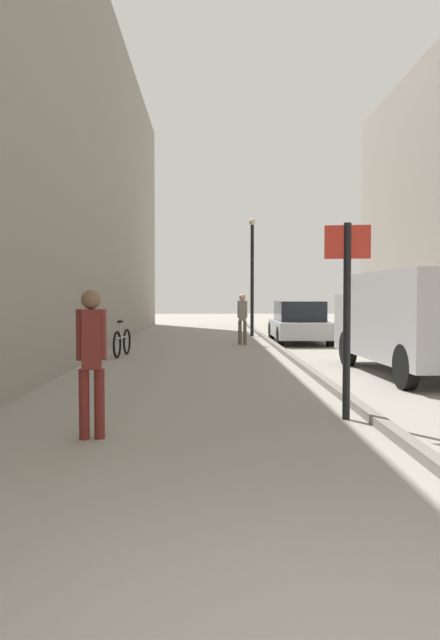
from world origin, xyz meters
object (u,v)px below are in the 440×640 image
pedestrian_main_foreground (91,353)px  parked_car (299,322)px  pedestrian_mid_block (242,315)px  bicycle_leaning (122,342)px  lamp_post (252,269)px  street_sign_post (347,303)px  delivery_van (414,320)px

pedestrian_main_foreground → parked_car: bearing=-119.7°
pedestrian_mid_block → bicycle_leaning: size_ratio=0.96×
pedestrian_main_foreground → lamp_post: (3.12, 17.47, 1.73)m
lamp_post → pedestrian_mid_block: bearing=-98.5°
parked_car → street_sign_post: bearing=-95.3°
street_sign_post → pedestrian_mid_block: bearing=-78.1°
parked_car → bicycle_leaning: (-5.51, -4.57, -0.33)m
pedestrian_main_foreground → street_sign_post: bearing=-173.8°
pedestrian_mid_block → street_sign_post: bearing=-71.2°
street_sign_post → lamp_post: 16.48m
parked_car → lamp_post: lamp_post is taller
pedestrian_mid_block → lamp_post: lamp_post is taller
pedestrian_mid_block → bicycle_leaning: 5.19m
street_sign_post → bicycle_leaning: 9.42m
delivery_van → lamp_post: (-2.44, 12.13, 1.57)m
lamp_post → bicycle_leaning: (-4.12, -8.07, -2.34)m
lamp_post → parked_car: bearing=-68.4°
pedestrian_main_foreground → bicycle_leaning: size_ratio=0.97×
delivery_van → bicycle_leaning: (-6.56, 4.06, -0.77)m
pedestrian_mid_block → lamp_post: 4.66m
pedestrian_mid_block → lamp_post: (0.64, 4.27, 1.74)m
street_sign_post → bicycle_leaning: size_ratio=1.47×
pedestrian_main_foreground → street_sign_post: (3.17, 1.03, 0.56)m
delivery_van → bicycle_leaning: 7.75m
street_sign_post → bicycle_leaning: street_sign_post is taller
pedestrian_mid_block → delivery_van: bearing=-53.1°
pedestrian_main_foreground → bicycle_leaning: bearing=-95.8°
pedestrian_mid_block → parked_car: pedestrian_mid_block is taller
pedestrian_mid_block → street_sign_post: 12.20m
bicycle_leaning → lamp_post: bearing=69.2°
delivery_van → street_sign_post: street_sign_post is taller
pedestrian_mid_block → street_sign_post: size_ratio=0.65×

